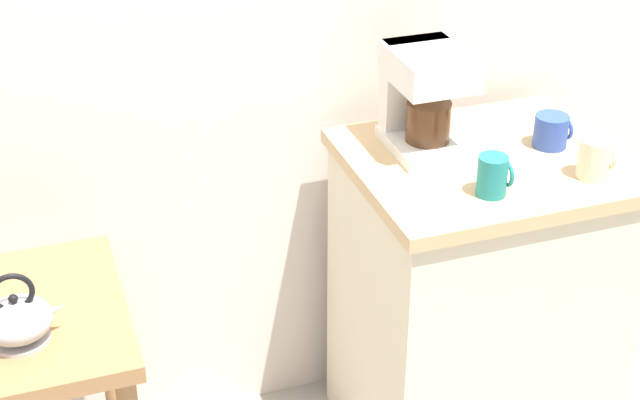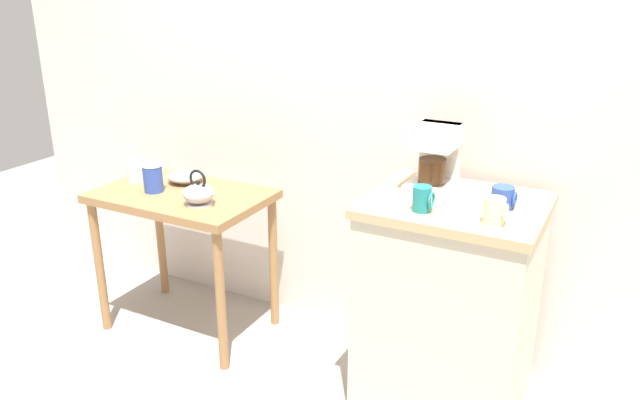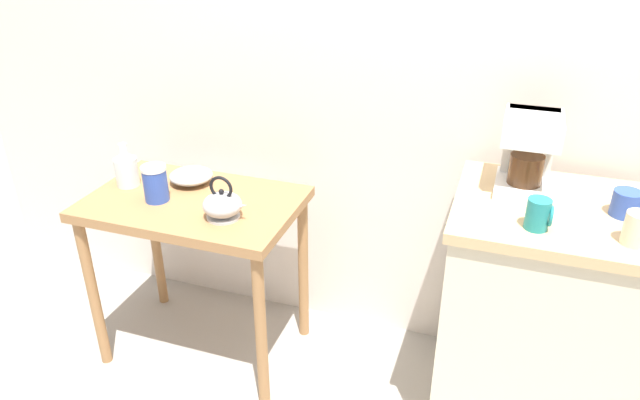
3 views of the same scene
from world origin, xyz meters
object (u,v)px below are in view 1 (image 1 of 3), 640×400
Objects in this scene: teakettle at (18,320)px; mug_small_cream at (595,158)px; coffee_maker at (424,93)px; mug_dark_teal at (493,176)px; mug_blue at (552,131)px.

teakettle is 1.82× the size of mug_small_cream.
teakettle is 1.08m from coffee_maker.
teakettle is at bearing 178.70° from mug_small_cream.
mug_blue is (0.25, 0.17, -0.01)m from mug_dark_teal.
coffee_maker is 2.70× the size of mug_small_cream.
coffee_maker reaches higher than mug_small_cream.
mug_small_cream is (1.33, -0.03, 0.16)m from teakettle.
mug_dark_teal is 0.31m from mug_blue.
mug_dark_teal is at bearing -80.13° from coffee_maker.
mug_small_cream reaches higher than teakettle.
mug_small_cream is at bearing -0.33° from mug_dark_teal.
mug_dark_teal is at bearing 179.67° from mug_small_cream.
mug_blue is at bearing 93.26° from mug_small_cream.
mug_blue is at bearing 6.23° from teakettle.
teakettle is at bearing -166.03° from coffee_maker.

